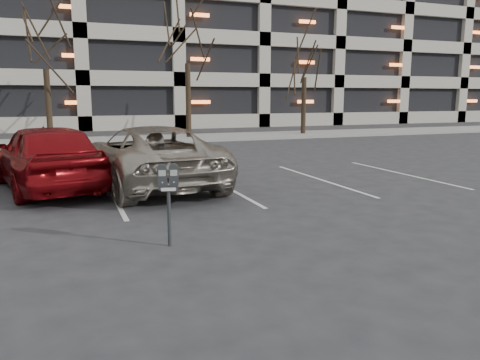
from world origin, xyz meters
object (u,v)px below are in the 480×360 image
at_px(parking_meter, 168,185).
at_px(tree_d, 305,41).
at_px(car_red, 47,156).
at_px(suv_silver, 150,156).
at_px(tree_b, 43,22).
at_px(tree_c, 187,15).

bearing_deg(parking_meter, tree_d, 68.37).
bearing_deg(car_red, suv_silver, 157.94).
height_order(tree_b, suv_silver, tree_b).
height_order(tree_c, parking_meter, tree_c).
height_order(tree_d, car_red, tree_d).
height_order(tree_b, car_red, tree_b).
bearing_deg(parking_meter, suv_silver, 95.20).
bearing_deg(tree_b, parking_meter, -83.54).
xyz_separation_m(tree_d, suv_silver, (-11.37, -12.98, -4.68)).
xyz_separation_m(tree_d, car_red, (-13.80, -12.58, -4.62)).
height_order(tree_b, tree_c, tree_c).
distance_m(tree_c, car_red, 15.37).
relative_size(parking_meter, suv_silver, 0.21).
relative_size(tree_b, suv_silver, 1.37).
height_order(tree_b, tree_d, tree_b).
relative_size(tree_d, suv_silver, 1.30).
relative_size(tree_d, car_red, 1.54).
bearing_deg(tree_b, suv_silver, -78.54).
bearing_deg(suv_silver, parking_meter, 77.48).
relative_size(tree_c, parking_meter, 7.15).
relative_size(tree_c, car_red, 1.82).
distance_m(tree_b, suv_silver, 14.15).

